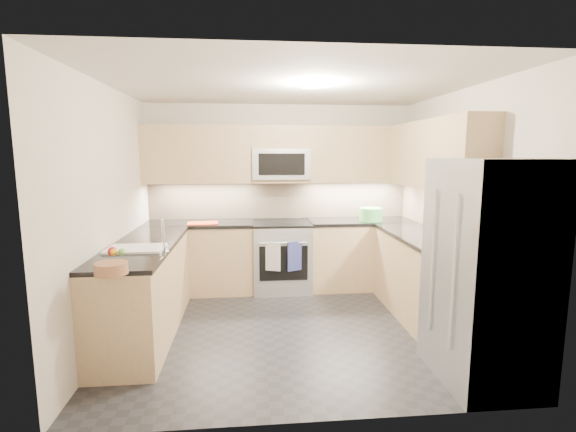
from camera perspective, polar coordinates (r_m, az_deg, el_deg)
The scene contains 37 objects.
floor at distance 4.61m, azimuth 0.42°, elevation -14.95°, with size 3.60×3.20×0.00m, color #222327.
ceiling at distance 4.28m, azimuth 0.46°, elevation 17.45°, with size 3.60×3.20×0.02m, color beige.
wall_back at distance 5.85m, azimuth -1.16°, elevation 2.77°, with size 3.60×0.02×2.50m, color beige.
wall_front at distance 2.71m, azimuth 3.91°, elevation -3.99°, with size 3.60×0.02×2.50m, color beige.
wall_left at distance 4.46m, azimuth -23.22°, elevation 0.29°, with size 0.02×3.20×2.50m, color beige.
wall_right at distance 4.80m, azimuth 22.36°, elevation 0.87°, with size 0.02×3.20×2.50m, color beige.
base_cab_back_left at distance 5.72m, azimuth -11.92°, elevation -5.70°, with size 1.42×0.60×0.90m, color tan.
base_cab_back_right at distance 5.88m, azimuth 9.79°, elevation -5.24°, with size 1.42×0.60×0.90m, color tan.
base_cab_right at distance 4.96m, azimuth 17.93°, elevation -8.12°, with size 0.60×1.70×0.90m, color tan.
base_cab_peninsula at distance 4.56m, azimuth -18.98°, elevation -9.66°, with size 0.60×2.00×0.90m, color tan.
countertop_back_left at distance 5.62m, azimuth -12.07°, elevation -1.05°, with size 1.42×0.63×0.04m, color black.
countertop_back_right at distance 5.79m, azimuth 9.91°, elevation -0.72°, with size 1.42×0.63×0.04m, color black.
countertop_right at distance 4.85m, azimuth 18.18°, elevation -2.79°, with size 0.63×1.70×0.04m, color black.
countertop_peninsula at distance 4.44m, azimuth -19.27°, elevation -3.88°, with size 0.63×2.00×0.04m, color black.
upper_cab_back at distance 5.65m, azimuth -1.04°, elevation 8.41°, with size 3.60×0.35×0.75m, color tan.
upper_cab_right at distance 4.93m, azimuth 19.43°, elevation 7.92°, with size 0.35×1.95×0.75m, color tan.
backsplash_back at distance 5.85m, azimuth -1.15°, elevation 2.23°, with size 3.60×0.01×0.51m, color tan.
backsplash_right at distance 5.20m, azimuth 19.99°, elevation 0.93°, with size 0.01×2.30×0.51m, color tan.
gas_range at distance 5.67m, azimuth -0.89°, elevation -5.58°, with size 0.76×0.65×0.91m, color #A7ABAF.
range_cooktop at distance 5.57m, azimuth -0.90°, elevation -0.99°, with size 0.76×0.65×0.03m, color black.
oven_door_glass at distance 5.35m, azimuth -0.60°, elevation -6.49°, with size 0.62×0.02×0.45m, color black.
oven_handle at distance 5.27m, azimuth -0.59°, elevation -3.71°, with size 0.02×0.02×0.60m, color #B2B5BA.
microwave at distance 5.62m, azimuth -1.02°, elevation 7.13°, with size 0.76×0.40×0.40m, color #A6A9AE.
microwave_door at distance 5.42m, azimuth -0.85°, elevation 7.08°, with size 0.60×0.01×0.28m, color black.
refrigerator at distance 3.71m, azimuth 25.50°, elevation -6.93°, with size 0.70×0.90×1.80m, color #95979C.
fridge_handle_left at distance 3.37m, azimuth 21.68°, elevation -7.34°, with size 0.02×0.02×1.20m, color #B2B5BA.
fridge_handle_right at distance 3.68m, azimuth 19.13°, elevation -5.88°, with size 0.02×0.02×1.20m, color #B2B5BA.
sink_basin at distance 4.21m, azimuth -20.05°, elevation -5.13°, with size 0.52×0.38×0.16m, color white.
faucet at distance 4.11m, azimuth -16.68°, elevation -2.44°, with size 0.03×0.03×0.28m, color silver.
utensil_bowl at distance 5.71m, azimuth 11.27°, elevation 0.21°, with size 0.31×0.31×0.17m, color #4BB153.
cutting_board at distance 5.50m, azimuth -11.60°, elevation -0.97°, with size 0.39×0.27×0.01m, color red.
fruit_basket at distance 3.42m, azimuth -23.02°, elevation -6.61°, with size 0.24×0.24×0.09m, color #9A6747.
fruit_apple at distance 3.66m, azimuth -22.89°, elevation -4.49°, with size 0.08×0.08×0.08m, color red.
fruit_pear at distance 3.61m, azimuth -21.77°, elevation -4.59°, with size 0.06×0.06×0.06m, color #6EB44D.
dish_towel_check at distance 5.28m, azimuth -2.07°, elevation -5.58°, with size 0.19×0.02×0.36m, color white.
dish_towel_blue at distance 5.30m, azimuth 0.92°, elevation -5.52°, with size 0.20×0.02×0.38m, color navy.
fruit_orange at distance 3.64m, azimuth -22.72°, elevation -4.58°, with size 0.06×0.06×0.06m, color #F3AA1B.
Camera 1 is at (-0.43, -4.21, 1.83)m, focal length 26.00 mm.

